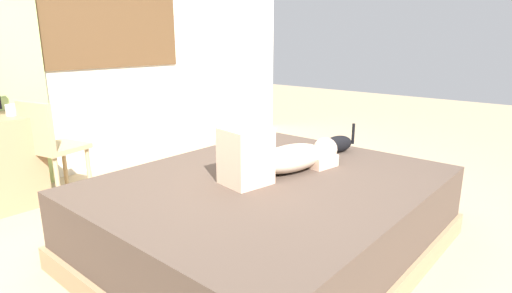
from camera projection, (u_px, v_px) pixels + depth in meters
ground_plane at (265, 255)px, 2.59m from camera, size 16.00×16.00×0.00m
back_wall_with_window at (59, 25)px, 3.84m from camera, size 6.40×0.14×2.90m
bed at (269, 215)px, 2.61m from camera, size 2.15×1.76×0.49m
person_lying at (280, 157)px, 2.60m from camera, size 0.94×0.39×0.34m
cat at (336, 144)px, 3.10m from camera, size 0.34×0.19×0.21m
cup at (11, 110)px, 3.24m from camera, size 0.08×0.08×0.09m
chair_by_desk at (50, 144)px, 3.30m from camera, size 0.46×0.46×0.86m
curtain_left at (13, 46)px, 3.47m from camera, size 0.44×0.06×2.54m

